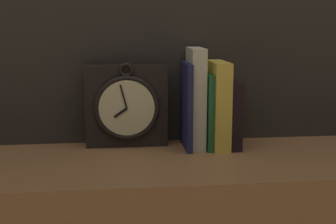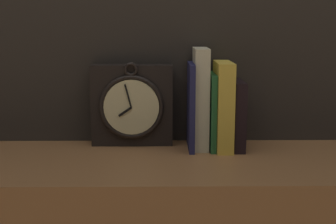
{
  "view_description": "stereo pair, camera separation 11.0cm",
  "coord_description": "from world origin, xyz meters",
  "px_view_note": "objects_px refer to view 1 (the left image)",
  "views": [
    {
      "loc": [
        -0.12,
        -1.07,
        1.18
      ],
      "look_at": [
        0.0,
        0.0,
        0.97
      ],
      "focal_mm": 50.0,
      "sensor_mm": 36.0,
      "label": 1
    },
    {
      "loc": [
        -0.01,
        -1.08,
        1.18
      ],
      "look_at": [
        0.0,
        0.0,
        0.97
      ],
      "focal_mm": 50.0,
      "sensor_mm": 36.0,
      "label": 2
    }
  ],
  "objects_px": {
    "book_slot4_black": "(231,113)",
    "clock": "(126,106)",
    "book_slot1_cream": "(196,98)",
    "book_slot2_green": "(207,110)",
    "book_slot3_yellow": "(218,105)",
    "book_slot0_navy": "(186,106)"
  },
  "relations": [
    {
      "from": "book_slot4_black",
      "to": "clock",
      "type": "bearing_deg",
      "value": 172.77
    },
    {
      "from": "book_slot1_cream",
      "to": "book_slot4_black",
      "type": "bearing_deg",
      "value": -4.17
    },
    {
      "from": "book_slot2_green",
      "to": "book_slot4_black",
      "type": "relative_size",
      "value": 1.11
    },
    {
      "from": "book_slot3_yellow",
      "to": "book_slot1_cream",
      "type": "bearing_deg",
      "value": 168.86
    },
    {
      "from": "book_slot3_yellow",
      "to": "book_slot4_black",
      "type": "xyz_separation_m",
      "value": [
        0.04,
        0.0,
        -0.02
      ]
    },
    {
      "from": "book_slot0_navy",
      "to": "book_slot1_cream",
      "type": "relative_size",
      "value": 0.86
    },
    {
      "from": "book_slot0_navy",
      "to": "book_slot1_cream",
      "type": "height_order",
      "value": "book_slot1_cream"
    },
    {
      "from": "book_slot1_cream",
      "to": "book_slot4_black",
      "type": "xyz_separation_m",
      "value": [
        0.09,
        -0.01,
        -0.04
      ]
    },
    {
      "from": "book_slot0_navy",
      "to": "book_slot1_cream",
      "type": "xyz_separation_m",
      "value": [
        0.03,
        0.01,
        0.02
      ]
    },
    {
      "from": "clock",
      "to": "book_slot2_green",
      "type": "height_order",
      "value": "clock"
    },
    {
      "from": "book_slot0_navy",
      "to": "book_slot3_yellow",
      "type": "height_order",
      "value": "book_slot3_yellow"
    },
    {
      "from": "book_slot0_navy",
      "to": "book_slot3_yellow",
      "type": "xyz_separation_m",
      "value": [
        0.08,
        -0.0,
        0.0
      ]
    },
    {
      "from": "book_slot4_black",
      "to": "book_slot2_green",
      "type": "bearing_deg",
      "value": 178.54
    },
    {
      "from": "book_slot1_cream",
      "to": "book_slot2_green",
      "type": "distance_m",
      "value": 0.04
    },
    {
      "from": "book_slot3_yellow",
      "to": "book_slot4_black",
      "type": "bearing_deg",
      "value": 6.61
    },
    {
      "from": "book_slot1_cream",
      "to": "book_slot3_yellow",
      "type": "relative_size",
      "value": 1.15
    },
    {
      "from": "clock",
      "to": "book_slot1_cream",
      "type": "distance_m",
      "value": 0.18
    },
    {
      "from": "book_slot3_yellow",
      "to": "book_slot4_black",
      "type": "relative_size",
      "value": 1.28
    },
    {
      "from": "book_slot0_navy",
      "to": "book_slot2_green",
      "type": "distance_m",
      "value": 0.06
    },
    {
      "from": "book_slot2_green",
      "to": "book_slot0_navy",
      "type": "bearing_deg",
      "value": -177.4
    },
    {
      "from": "book_slot4_black",
      "to": "book_slot0_navy",
      "type": "bearing_deg",
      "value": -179.63
    },
    {
      "from": "clock",
      "to": "book_slot4_black",
      "type": "xyz_separation_m",
      "value": [
        0.27,
        -0.03,
        -0.02
      ]
    }
  ]
}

